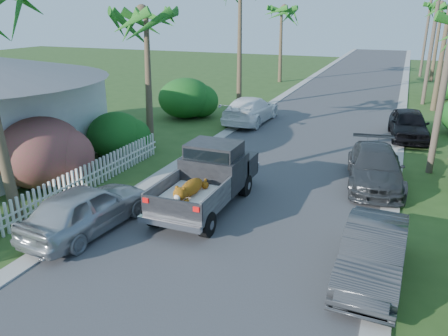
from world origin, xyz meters
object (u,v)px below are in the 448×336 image
at_px(palm_l_b, 144,12).
at_px(palm_l_d, 282,8).
at_px(parked_car_rn, 373,254).
at_px(parked_car_rm, 375,167).
at_px(parked_car_rf, 409,125).
at_px(palm_r_d, 443,4).
at_px(utility_pole_d, 427,28).
at_px(parked_car_ln, 86,209).
at_px(utility_pole_c, 433,36).
at_px(parked_car_lf, 251,110).
at_px(pickup_truck, 211,175).

xyz_separation_m(palm_l_b, palm_l_d, (0.30, 22.00, 0.29)).
relative_size(parked_car_rn, parked_car_rm, 0.85).
height_order(parked_car_rf, palm_l_d, palm_l_d).
height_order(palm_r_d, utility_pole_d, utility_pole_d).
distance_m(parked_car_rf, palm_r_d, 22.86).
height_order(parked_car_rf, parked_car_ln, parked_car_rf).
relative_size(palm_l_b, utility_pole_c, 0.82).
distance_m(palm_l_b, utility_pole_d, 33.42).
bearing_deg(parked_car_rf, utility_pole_c, 78.37).
xyz_separation_m(parked_car_rm, utility_pole_d, (2.00, 32.24, 3.91)).
height_order(parked_car_rm, utility_pole_c, utility_pole_c).
distance_m(palm_l_d, palm_r_d, 14.32).
distance_m(parked_car_rf, parked_car_lf, 8.58).
bearing_deg(parked_car_rf, palm_l_d, 118.57).
distance_m(pickup_truck, utility_pole_d, 36.93).
xyz_separation_m(parked_car_ln, palm_r_d, (10.45, 36.33, 6.02)).
height_order(parked_car_rn, parked_car_lf, parked_car_lf).
height_order(parked_car_ln, palm_l_d, palm_l_d).
bearing_deg(palm_r_d, pickup_truck, -103.43).
relative_size(parked_car_lf, utility_pole_c, 0.57).
height_order(parked_car_rn, palm_l_b, palm_l_b).
height_order(palm_r_d, utility_pole_c, utility_pole_c).
relative_size(parked_car_rf, utility_pole_c, 0.48).
distance_m(parked_car_rm, parked_car_rf, 7.35).
xyz_separation_m(parked_car_rf, utility_pole_d, (0.91, 24.98, 3.86)).
distance_m(parked_car_rn, parked_car_rm, 6.44).
bearing_deg(parked_car_lf, palm_r_d, -113.91).
bearing_deg(parked_car_rm, parked_car_ln, -144.28).
bearing_deg(parked_car_rn, parked_car_rm, 95.48).
bearing_deg(parked_car_ln, palm_l_d, -79.91).
distance_m(pickup_truck, palm_l_b, 9.02).
relative_size(palm_l_d, palm_r_d, 0.96).
height_order(parked_car_rn, parked_car_ln, parked_car_ln).
height_order(parked_car_ln, utility_pole_d, utility_pole_d).
bearing_deg(parked_car_rn, parked_car_ln, -173.58).
height_order(parked_car_ln, palm_r_d, palm_r_d).
relative_size(palm_l_b, utility_pole_d, 0.82).
bearing_deg(pickup_truck, palm_l_d, 100.67).
xyz_separation_m(parked_car_rf, palm_r_d, (1.81, 21.98, 6.00)).
relative_size(parked_car_rn, parked_car_rf, 0.93).
height_order(parked_car_rn, palm_r_d, palm_r_d).
distance_m(pickup_truck, parked_car_lf, 11.59).
xyz_separation_m(pickup_truck, parked_car_rm, (5.00, 3.84, -0.32)).
relative_size(pickup_truck, parked_car_rf, 1.18).
bearing_deg(parked_car_rn, pickup_truck, 156.14).
xyz_separation_m(pickup_truck, parked_car_rn, (5.42, -2.60, -0.34)).
distance_m(utility_pole_c, utility_pole_d, 15.00).
xyz_separation_m(palm_l_d, palm_r_d, (13.00, 6.00, 0.29)).
relative_size(pickup_truck, palm_l_d, 0.66).
xyz_separation_m(parked_car_ln, palm_l_b, (-2.85, 8.33, 5.43)).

